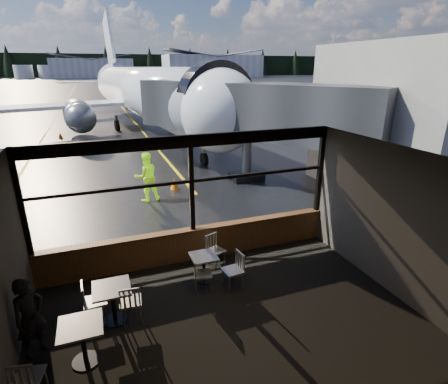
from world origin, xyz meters
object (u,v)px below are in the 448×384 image
cafe_table_left (83,344)px  cone_wing (60,135)px  chair_mid_w (95,302)px  chair_left_s (29,377)px  jet_bridge (238,134)px  airliner (143,59)px  chair_near_n (216,251)px  chair_near_e (233,271)px  chair_near_w (203,275)px  passenger (30,318)px  cafe_table_mid (113,304)px  ground_crew (146,177)px  cafe_table_near (204,268)px  chair_mid_s (131,302)px  cone_nose (174,184)px

cafe_table_left → cone_wing: (-1.89, 23.42, -0.18)m
chair_mid_w → chair_left_s: size_ratio=1.06×
jet_bridge → cone_wing: size_ratio=23.34×
airliner → chair_mid_w: bearing=-106.6°
airliner → chair_near_n: 23.23m
cafe_table_left → chair_near_e: bearing=19.6°
chair_near_w → passenger: 3.63m
airliner → chair_near_w: 24.20m
cafe_table_mid → chair_near_n: chair_near_n is taller
chair_near_e → chair_near_w: chair_near_e is taller
airliner → chair_mid_w: size_ratio=39.36×
chair_near_e → ground_crew: size_ratio=0.48×
chair_left_s → cone_wing: (-1.09, 23.93, -0.22)m
cafe_table_near → chair_near_w: bearing=-109.6°
chair_near_e → chair_left_s: 4.49m
cafe_table_mid → chair_near_w: (2.08, 0.39, 0.02)m
chair_near_w → chair_mid_w: bearing=-71.1°
cafe_table_mid → chair_near_n: size_ratio=0.94×
ground_crew → chair_near_w: bearing=82.1°
chair_near_e → chair_near_w: 0.71m
chair_near_e → passenger: size_ratio=0.59×
chair_mid_s → chair_left_s: chair_mid_s is taller
chair_near_w → cone_nose: chair_near_w is taller
chair_near_n → passenger: 4.53m
passenger → ground_crew: size_ratio=0.81×
jet_bridge → chair_near_n: 7.08m
passenger → chair_left_s: bearing=-129.0°
cafe_table_near → chair_mid_w: bearing=-165.8°
chair_mid_s → chair_mid_w: chair_mid_w is taller
cafe_table_mid → chair_mid_w: size_ratio=0.87×
chair_mid_w → airliner: bearing=165.5°
cafe_table_mid → chair_left_s: chair_left_s is taller
chair_mid_s → cone_nose: size_ratio=1.83×
cafe_table_mid → cone_nose: cafe_table_mid is taller
cafe_table_mid → chair_left_s: size_ratio=0.93×
chair_near_n → chair_mid_s: 2.78m
jet_bridge → airliner: bearing=95.3°
ground_crew → cone_nose: bearing=-154.4°
chair_left_s → ground_crew: 9.03m
cone_wing → chair_left_s: bearing=-87.4°
chair_mid_w → chair_near_n: bearing=107.9°
airliner → cafe_table_mid: airliner is taller
cafe_table_mid → chair_left_s: (-1.38, -1.47, 0.03)m
chair_mid_w → cone_nose: size_ratio=1.88×
chair_near_n → chair_left_s: chair_left_s is taller
chair_mid_s → chair_mid_w: (-0.70, 0.24, 0.01)m
airliner → chair_mid_w: 24.78m
cone_nose → cafe_table_near: bearing=-96.6°
airliner → cone_wing: (-6.80, -1.43, -5.49)m
chair_near_e → cone_nose: 7.70m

